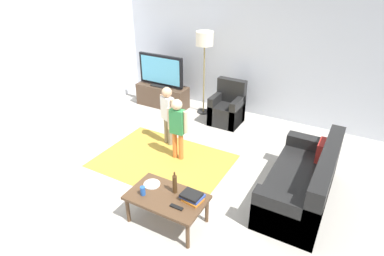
{
  "coord_description": "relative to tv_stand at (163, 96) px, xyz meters",
  "views": [
    {
      "loc": [
        2.24,
        -3.4,
        3.11
      ],
      "look_at": [
        0.0,
        0.6,
        0.65
      ],
      "focal_mm": 30.11,
      "sensor_mm": 36.0,
      "label": 1
    }
  ],
  "objects": [
    {
      "name": "tv_remote",
      "position": [
        2.36,
        -3.2,
        0.19
      ],
      "size": [
        0.17,
        0.05,
        0.02
      ],
      "primitive_type": "cube",
      "rotation": [
        0.0,
        0.0,
        -0.01
      ],
      "color": "black",
      "rests_on": "coffee_table"
    },
    {
      "name": "armchair",
      "position": [
        1.65,
        -0.04,
        0.05
      ],
      "size": [
        0.6,
        0.6,
        0.9
      ],
      "color": "black",
      "rests_on": "ground"
    },
    {
      "name": "soda_can",
      "position": [
        1.86,
        -3.2,
        0.24
      ],
      "size": [
        0.07,
        0.07,
        0.12
      ],
      "primitive_type": "cylinder",
      "color": "#2659B2",
      "rests_on": "coffee_table"
    },
    {
      "name": "wall_left",
      "position": [
        -1.27,
        -2.3,
        1.11
      ],
      "size": [
        0.12,
        6.0,
        2.7
      ],
      "primitive_type": "cube",
      "color": "silver",
      "rests_on": "ground"
    },
    {
      "name": "wall_back",
      "position": [
        1.73,
        0.7,
        1.11
      ],
      "size": [
        6.0,
        0.12,
        2.7
      ],
      "primitive_type": "cube",
      "color": "silver",
      "rests_on": "ground"
    },
    {
      "name": "ground",
      "position": [
        1.73,
        -2.3,
        -0.24
      ],
      "size": [
        7.8,
        7.8,
        0.0
      ],
      "primitive_type": "plane",
      "color": "#B2ADA3"
    },
    {
      "name": "coffee_table",
      "position": [
        2.14,
        -3.08,
        0.13
      ],
      "size": [
        1.0,
        0.6,
        0.42
      ],
      "color": "#513823",
      "rests_on": "ground"
    },
    {
      "name": "couch",
      "position": [
        3.6,
        -1.79,
        0.05
      ],
      "size": [
        0.8,
        1.8,
        0.86
      ],
      "color": "black",
      "rests_on": "ground"
    },
    {
      "name": "child_near_tv",
      "position": [
        1.06,
        -1.38,
        0.43
      ],
      "size": [
        0.36,
        0.21,
        1.12
      ],
      "color": "gray",
      "rests_on": "ground"
    },
    {
      "name": "area_rug",
      "position": [
        1.29,
        -1.93,
        -0.24
      ],
      "size": [
        2.2,
        1.6,
        0.01
      ],
      "primitive_type": "cube",
      "color": "#B28C33",
      "rests_on": "ground"
    },
    {
      "name": "child_center",
      "position": [
        1.47,
        -1.72,
        0.42
      ],
      "size": [
        0.37,
        0.18,
        1.1
      ],
      "color": "orange",
      "rests_on": "ground"
    },
    {
      "name": "tv",
      "position": [
        -0.0,
        -0.02,
        0.6
      ],
      "size": [
        1.1,
        0.28,
        0.71
      ],
      "color": "black",
      "rests_on": "tv_stand"
    },
    {
      "name": "floor_lamp",
      "position": [
        0.99,
        0.15,
        1.3
      ],
      "size": [
        0.36,
        0.36,
        1.78
      ],
      "color": "#262626",
      "rests_on": "ground"
    },
    {
      "name": "tv_stand",
      "position": [
        0.0,
        0.0,
        0.0
      ],
      "size": [
        1.2,
        0.44,
        0.5
      ],
      "color": "#4C3828",
      "rests_on": "ground"
    },
    {
      "name": "bottle",
      "position": [
        2.19,
        -2.96,
        0.31
      ],
      "size": [
        0.06,
        0.06,
        0.31
      ],
      "color": "#4C3319",
      "rests_on": "coffee_table"
    },
    {
      "name": "book_stack",
      "position": [
        2.45,
        -2.98,
        0.22
      ],
      "size": [
        0.29,
        0.26,
        0.1
      ],
      "color": "orange",
      "rests_on": "coffee_table"
    },
    {
      "name": "plate",
      "position": [
        1.84,
        -2.98,
        0.18
      ],
      "size": [
        0.22,
        0.22,
        0.02
      ],
      "color": "white",
      "rests_on": "coffee_table"
    }
  ]
}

